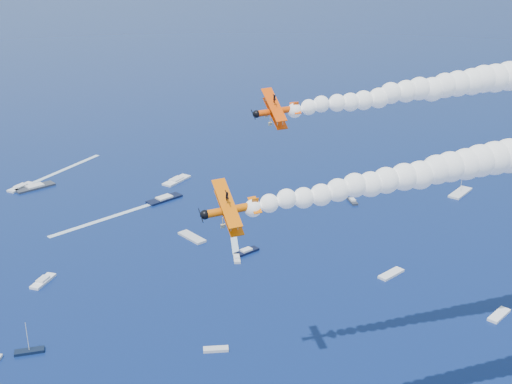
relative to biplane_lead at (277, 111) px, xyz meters
name	(u,v)px	position (x,y,z in m)	size (l,w,h in m)	color
biplane_lead	(277,111)	(0.00, 0.00, 0.00)	(8.09, 9.07, 5.47)	#FD4905
biplane_trail	(231,210)	(-14.89, -20.70, -7.59)	(8.41, 9.43, 5.68)	#F16405
smoke_trail_lead	(458,84)	(34.11, -2.53, 2.64)	(69.06, 11.45, 12.11)	white
smoke_trail_trail	(450,168)	(19.26, -22.54, -4.95)	(69.14, 10.19, 12.11)	white
spectator_boats	(166,250)	(-5.48, 74.17, -60.21)	(211.28, 170.31, 0.70)	silver
boat_wakes	(61,246)	(-34.47, 88.03, -60.53)	(152.08, 173.93, 0.04)	white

